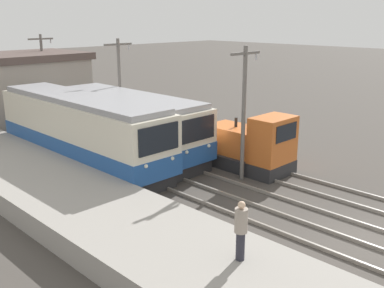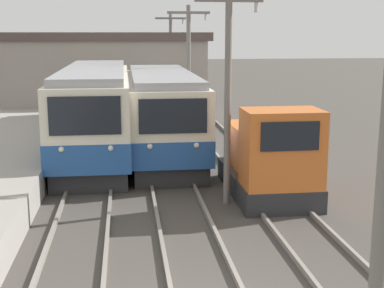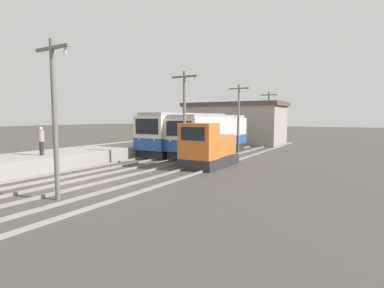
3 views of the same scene
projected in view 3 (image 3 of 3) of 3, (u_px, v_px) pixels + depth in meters
ground_plane at (81, 183)px, 15.32m from camera, size 200.00×200.00×0.00m
platform_left at (13, 165)px, 18.46m from camera, size 4.50×54.00×0.93m
track_left at (49, 177)px, 16.64m from camera, size 1.54×60.00×0.14m
track_center at (83, 183)px, 15.21m from camera, size 1.54×60.00×0.14m
track_right at (127, 190)px, 13.69m from camera, size 1.54×60.00×0.14m
commuter_train_left at (188, 134)px, 29.14m from camera, size 2.84×12.66×3.75m
commuter_train_center at (211, 136)px, 27.24m from camera, size 2.84×10.79×3.58m
shunting_locomotive at (208, 149)px, 20.40m from camera, size 2.40×4.77×3.00m
catenary_mast_near at (55, 113)px, 12.00m from camera, size 2.00×0.20×6.46m
catenary_mast_mid at (185, 115)px, 20.39m from camera, size 2.00×0.20×6.46m
catenary_mast_far at (239, 115)px, 28.79m from camera, size 2.00×0.20×6.46m
catenary_mast_distant at (268, 116)px, 37.18m from camera, size 2.00×0.20×6.46m
person_on_platform at (41, 140)px, 19.31m from camera, size 0.38×0.38×1.82m
station_building at (234, 123)px, 38.59m from camera, size 12.60×6.30×5.22m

